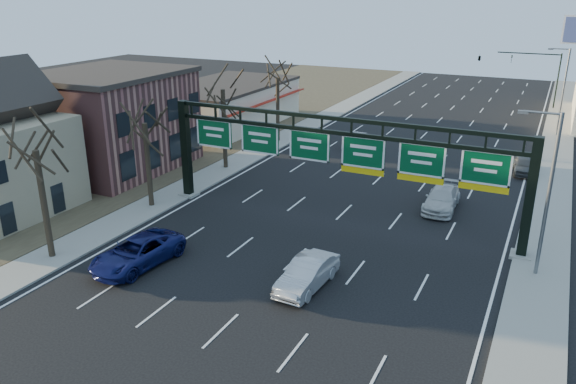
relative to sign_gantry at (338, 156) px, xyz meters
The scene contains 20 objects.
ground 9.24m from the sign_gantry, 91.15° to the right, with size 160.00×160.00×0.00m, color black.
sidewalk_left 18.24m from the sign_gantry, 137.20° to the left, with size 3.00×120.00×0.12m, color gray.
sidewalk_right 18.02m from the sign_gantry, 43.51° to the left, with size 3.00×120.00×0.12m, color gray.
dirt_strip_left 28.25m from the sign_gantry, 154.50° to the left, with size 21.00×120.00×0.06m, color #473D2B.
lane_markings 12.86m from the sign_gantry, 90.76° to the left, with size 21.60×120.00×0.01m, color white.
sign_gantry is the anchor object (origin of this frame).
brick_block 21.87m from the sign_gantry, behind, with size 10.40×12.40×8.30m.
cream_strip 30.24m from the sign_gantry, 135.86° to the left, with size 10.90×18.40×4.70m.
tree_near 17.89m from the sign_gantry, 137.20° to the right, with size 3.60×3.60×8.86m.
tree_gantry 13.53m from the sign_gantry, 166.97° to the right, with size 3.60×3.60×8.48m.
tree_mid 15.08m from the sign_gantry, 151.63° to the left, with size 3.60×3.60×9.24m.
tree_far 21.57m from the sign_gantry, 127.32° to the left, with size 3.60×3.60×8.86m.
streetlight_near 12.48m from the sign_gantry, ahead, with size 2.15×0.22×9.00m.
streetlight_far 34.29m from the sign_gantry, 68.96° to the left, with size 2.15×0.22×9.00m.
traffic_signal_mast 47.33m from the sign_gantry, 83.29° to the left, with size 10.16×0.54×7.00m.
car_blue_suv 13.69m from the sign_gantry, 126.55° to the right, with size 2.65×5.75×1.60m, color #131854.
car_silver_sedan 9.63m from the sign_gantry, 78.47° to the right, with size 1.64×4.71×1.55m, color #B3B4B8.
car_white_wagon 8.96m from the sign_gantry, 44.22° to the left, with size 2.11×5.18×1.50m, color silver.
car_grey_far 20.13m from the sign_gantry, 58.42° to the left, with size 1.64×4.07×1.39m, color #3D4042.
car_silver_distant 19.61m from the sign_gantry, 105.53° to the left, with size 1.41×4.05×1.33m, color #9E9DA2.
Camera 1 is at (12.35, -24.36, 14.80)m, focal length 35.00 mm.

